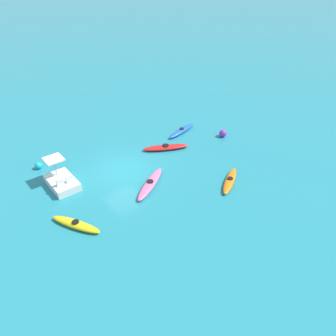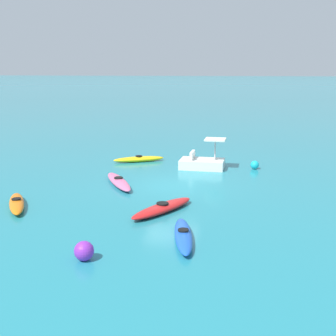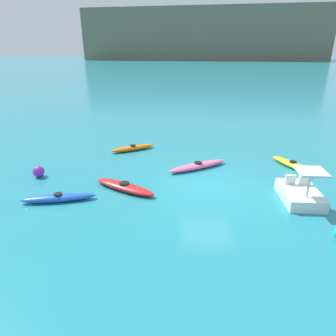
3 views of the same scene
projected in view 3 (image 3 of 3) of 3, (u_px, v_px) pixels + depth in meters
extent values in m
plane|color=teal|center=(208.00, 188.00, 14.06)|extent=(600.00, 600.00, 0.00)
cube|color=#6B6651|center=(203.00, 35.00, 177.51)|extent=(140.23, 59.94, 27.49)
ellipsoid|color=red|center=(124.00, 187.00, 13.85)|extent=(3.25, 2.31, 0.32)
cylinder|color=black|center=(124.00, 183.00, 13.78)|extent=(0.64, 0.64, 0.05)
ellipsoid|color=blue|center=(58.00, 198.00, 12.82)|extent=(3.18, 1.12, 0.32)
cylinder|color=black|center=(58.00, 194.00, 12.75)|extent=(0.41, 0.41, 0.05)
ellipsoid|color=yellow|center=(293.00, 165.00, 16.48)|extent=(1.85, 2.99, 0.32)
cylinder|color=black|center=(293.00, 162.00, 16.41)|extent=(0.51, 0.51, 0.05)
ellipsoid|color=orange|center=(133.00, 148.00, 19.26)|extent=(2.85, 1.91, 0.32)
cylinder|color=black|center=(133.00, 145.00, 19.19)|extent=(0.49, 0.49, 0.05)
ellipsoid|color=pink|center=(198.00, 166.00, 16.34)|extent=(3.45, 2.35, 0.32)
cylinder|color=black|center=(198.00, 163.00, 16.27)|extent=(0.57, 0.57, 0.05)
cube|color=white|center=(300.00, 195.00, 12.90)|extent=(1.61, 2.47, 0.50)
cube|color=white|center=(304.00, 180.00, 13.21)|extent=(0.45, 0.18, 0.44)
cube|color=white|center=(290.00, 180.00, 13.25)|extent=(0.45, 0.18, 0.44)
cylinder|color=#B2B2B7|center=(309.00, 185.00, 11.95)|extent=(0.08, 0.08, 1.10)
cube|color=silver|center=(311.00, 171.00, 11.73)|extent=(1.15, 1.15, 0.08)
sphere|color=purple|center=(39.00, 172.00, 15.23)|extent=(0.58, 0.58, 0.58)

